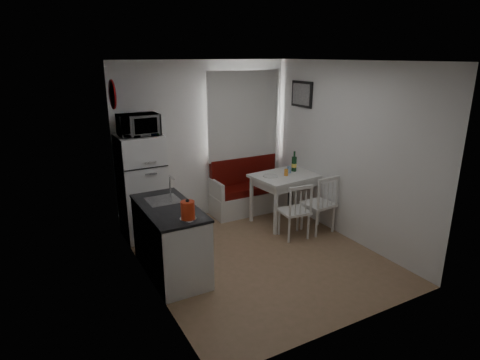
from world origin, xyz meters
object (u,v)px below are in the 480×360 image
at_px(chair_left, 298,206).
at_px(wine_bottle, 294,161).
at_px(kitchen_counter, 170,239).
at_px(microwave, 138,125).
at_px(kettle, 188,210).
at_px(fridge, 142,187).
at_px(bench, 248,194).
at_px(dining_table, 287,180).
at_px(chair_right, 323,198).

height_order(chair_left, wine_bottle, wine_bottle).
height_order(kitchen_counter, microwave, microwave).
relative_size(chair_left, wine_bottle, 1.37).
height_order(kitchen_counter, chair_left, kitchen_counter).
relative_size(microwave, kettle, 2.22).
relative_size(fridge, wine_bottle, 4.62).
xyz_separation_m(bench, kettle, (-1.85, -1.89, 0.71)).
bearing_deg(chair_left, dining_table, 74.96).
distance_m(chair_left, wine_bottle, 1.00).
xyz_separation_m(kitchen_counter, fridge, (0.02, 1.24, 0.33)).
bearing_deg(microwave, kitchen_counter, -90.94).
height_order(bench, chair_right, bench).
distance_m(chair_right, fridge, 2.74).
xyz_separation_m(bench, fridge, (-1.88, -0.11, 0.47)).
height_order(fridge, kettle, fridge).
height_order(chair_left, chair_right, chair_right).
height_order(chair_left, microwave, microwave).
bearing_deg(microwave, kettle, -89.01).
relative_size(bench, chair_left, 2.86).
bearing_deg(chair_right, fridge, 149.07).
xyz_separation_m(bench, wine_bottle, (0.55, -0.59, 0.67)).
height_order(bench, kettle, kettle).
relative_size(dining_table, fridge, 0.74).
height_order(kitchen_counter, wine_bottle, kitchen_counter).
bearing_deg(dining_table, kettle, -157.02).
height_order(bench, wine_bottle, wine_bottle).
relative_size(bench, microwave, 2.40).
distance_m(kitchen_counter, kettle, 0.78).
bearing_deg(kettle, microwave, 90.99).
relative_size(kettle, wine_bottle, 0.73).
distance_m(chair_left, fridge, 2.34).
distance_m(dining_table, chair_right, 0.71).
distance_m(fridge, kettle, 1.80).
xyz_separation_m(kitchen_counter, chair_right, (2.45, 0.00, 0.12)).
relative_size(kitchen_counter, wine_bottle, 3.89).
bearing_deg(fridge, microwave, -90.00).
height_order(dining_table, kettle, kettle).
bearing_deg(dining_table, bench, 110.13).
relative_size(fridge, microwave, 2.83).
xyz_separation_m(kettle, wine_bottle, (2.40, 1.31, -0.04)).
xyz_separation_m(fridge, kettle, (0.03, -1.78, 0.24)).
bearing_deg(fridge, chair_left, -32.11).
bearing_deg(kettle, wine_bottle, 28.54).
xyz_separation_m(bench, microwave, (-1.88, -0.16, 1.41)).
distance_m(chair_left, chair_right, 0.46).
xyz_separation_m(dining_table, chair_right, (0.21, -0.67, -0.15)).
distance_m(bench, wine_bottle, 1.04).
xyz_separation_m(bench, dining_table, (0.33, -0.69, 0.41)).
xyz_separation_m(microwave, wine_bottle, (2.43, -0.42, -0.74)).
distance_m(dining_table, kettle, 2.52).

